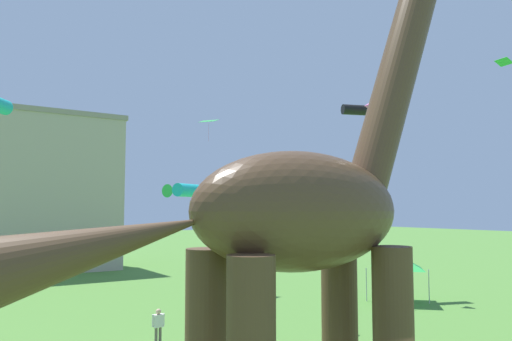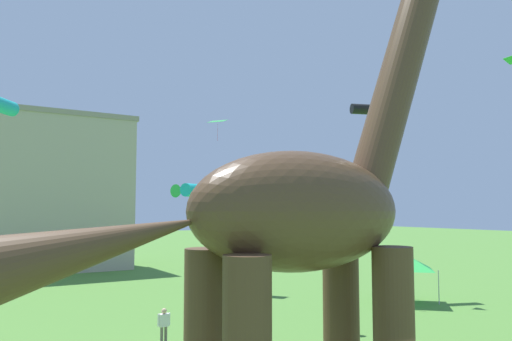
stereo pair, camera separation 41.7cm
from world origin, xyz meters
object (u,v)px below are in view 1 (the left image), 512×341
at_px(kite_near_low, 504,62).
at_px(person_near_flyer, 158,323).
at_px(kite_apex, 362,109).
at_px(dinosaur_sculpture, 299,211).
at_px(kite_far_right, 187,191).
at_px(festival_canopy_tent, 397,262).
at_px(kite_mid_right, 209,121).
at_px(person_strolling_adult, 347,318).

bearing_deg(kite_near_low, person_near_flyer, 150.44).
bearing_deg(kite_near_low, kite_apex, 75.25).
distance_m(dinosaur_sculpture, kite_apex, 23.80).
distance_m(dinosaur_sculpture, kite_far_right, 19.09).
bearing_deg(festival_canopy_tent, person_near_flyer, -176.66).
relative_size(festival_canopy_tent, kite_mid_right, 1.83).
bearing_deg(festival_canopy_tent, dinosaur_sculpture, -146.34).
xyz_separation_m(dinosaur_sculpture, kite_near_low, (14.01, 2.11, 7.01)).
relative_size(dinosaur_sculpture, kite_near_low, 21.12).
height_order(kite_near_low, kite_far_right, kite_near_low).
xyz_separation_m(festival_canopy_tent, kite_apex, (0.84, 3.66, 10.53)).
distance_m(kite_near_low, kite_far_right, 19.30).
relative_size(person_near_flyer, kite_far_right, 0.50).
bearing_deg(kite_mid_right, kite_far_right, -131.11).
bearing_deg(kite_near_low, festival_canopy_tent, 74.49).
xyz_separation_m(dinosaur_sculpture, kite_mid_right, (9.13, 22.74, 6.83)).
bearing_deg(kite_apex, kite_near_low, -104.75).
bearing_deg(person_near_flyer, kite_near_low, 15.76).
relative_size(dinosaur_sculpture, person_strolling_adult, 13.28).
bearing_deg(dinosaur_sculpture, kite_far_right, 93.30).
height_order(person_strolling_adult, person_near_flyer, person_near_flyer).
xyz_separation_m(festival_canopy_tent, kite_near_low, (-2.46, -8.86, 10.27)).
distance_m(dinosaur_sculpture, kite_near_low, 15.81).
xyz_separation_m(person_near_flyer, kite_mid_right, (9.05, 12.73, 11.70)).
height_order(festival_canopy_tent, kite_near_low, kite_near_low).
xyz_separation_m(kite_apex, kite_far_right, (-12.05, 3.68, -6.03)).
relative_size(person_strolling_adult, festival_canopy_tent, 0.38).
relative_size(person_near_flyer, kite_apex, 0.56).
bearing_deg(kite_far_right, dinosaur_sculpture, -106.04).
height_order(kite_apex, kite_near_low, kite_apex).
height_order(kite_near_low, kite_mid_right, kite_near_low).
relative_size(festival_canopy_tent, kite_far_right, 1.03).
xyz_separation_m(dinosaur_sculpture, kite_apex, (17.31, 14.63, 7.27)).
relative_size(dinosaur_sculpture, person_near_flyer, 10.41).
bearing_deg(festival_canopy_tent, kite_mid_right, 121.94).
bearing_deg(kite_mid_right, kite_apex, -44.77).
xyz_separation_m(kite_apex, kite_near_low, (-3.30, -12.52, -0.26)).
xyz_separation_m(kite_far_right, kite_mid_right, (3.87, 4.43, 5.58)).
height_order(person_strolling_adult, kite_far_right, kite_far_right).
distance_m(person_strolling_adult, kite_near_low, 14.22).
bearing_deg(kite_mid_right, kite_near_low, -76.69).
height_order(person_near_flyer, kite_near_low, kite_near_low).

